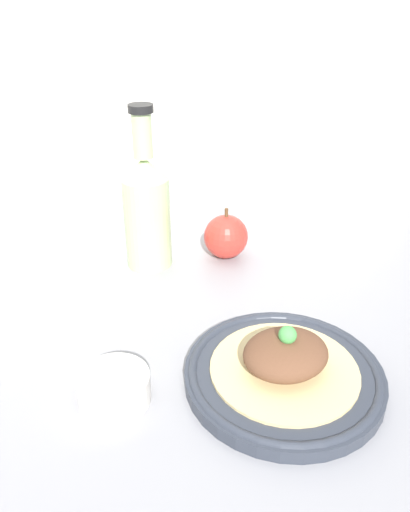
{
  "coord_description": "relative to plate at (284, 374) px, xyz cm",
  "views": [
    {
      "loc": [
        -31.47,
        -56.58,
        44.23
      ],
      "look_at": [
        -5.93,
        0.08,
        9.68
      ],
      "focal_mm": 35.0,
      "sensor_mm": 36.0,
      "label": 1
    }
  ],
  "objects": [
    {
      "name": "dipping_bowl",
      "position": [
        -20.05,
        5.67,
        0.66
      ],
      "size": [
        8.67,
        8.67,
        3.58
      ],
      "color": "silver",
      "rests_on": "ground_plane"
    },
    {
      "name": "ground_plane",
      "position": [
        3.16,
        17.64,
        -3.13
      ],
      "size": [
        180.0,
        110.0,
        4.0
      ],
      "primitive_type": "cube",
      "color": "gray"
    },
    {
      "name": "plate",
      "position": [
        0.0,
        0.0,
        0.0
      ],
      "size": [
        24.84,
        24.84,
        2.12
      ],
      "color": "#2D333D",
      "rests_on": "ground_plane"
    },
    {
      "name": "cider_bottle",
      "position": [
        -5.55,
        35.44,
        9.52
      ],
      "size": [
        7.9,
        7.9,
        27.67
      ],
      "color": "#B7D18E",
      "rests_on": "ground_plane"
    },
    {
      "name": "apple",
      "position": [
        7.81,
        32.1,
        2.83
      ],
      "size": [
        7.91,
        7.91,
        9.42
      ],
      "color": "red",
      "rests_on": "ground_plane"
    },
    {
      "name": "wall_backsplash",
      "position": [
        3.16,
        71.14,
        38.87
      ],
      "size": [
        180.0,
        3.0,
        80.0
      ],
      "color": "silver",
      "rests_on": "ground_plane"
    },
    {
      "name": "plated_food",
      "position": [
        0.0,
        0.0,
        2.77
      ],
      "size": [
        18.47,
        18.47,
        6.65
      ],
      "color": "#D6BC7F",
      "rests_on": "plate"
    }
  ]
}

